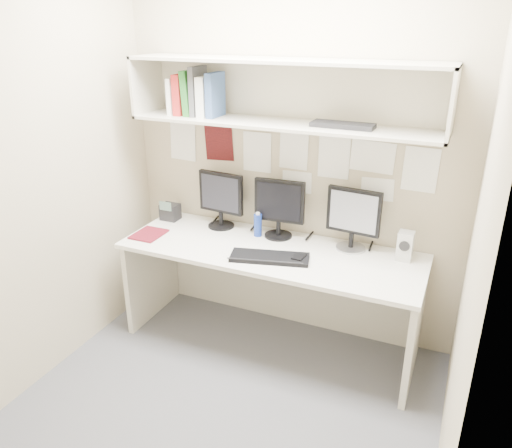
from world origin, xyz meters
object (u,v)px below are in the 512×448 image
at_px(monitor_center, 279,206).
at_px(speaker, 405,246).
at_px(desk_phone, 170,212).
at_px(monitor_left, 221,197).
at_px(monitor_right, 353,216).
at_px(keyboard, 270,257).
at_px(desk, 270,296).
at_px(maroon_notebook, 149,234).

distance_m(monitor_center, speaker, 0.87).
bearing_deg(desk_phone, speaker, 0.51).
xyz_separation_m(monitor_left, speaker, (1.31, -0.03, -0.13)).
xyz_separation_m(monitor_right, keyboard, (-0.43, -0.37, -0.22)).
height_order(desk, monitor_left, monitor_left).
bearing_deg(keyboard, monitor_left, 130.91).
height_order(desk, monitor_right, monitor_right).
distance_m(desk, monitor_right, 0.80).
bearing_deg(monitor_left, keyboard, -29.13).
bearing_deg(speaker, keyboard, -155.32).
xyz_separation_m(speaker, desk_phone, (-1.73, -0.01, -0.03)).
distance_m(monitor_left, monitor_right, 0.96).
bearing_deg(keyboard, desk, 94.60).
relative_size(monitor_center, speaker, 2.18).
distance_m(monitor_center, desk_phone, 0.88).
bearing_deg(keyboard, speaker, 8.92).
bearing_deg(monitor_right, maroon_notebook, -159.88).
bearing_deg(speaker, maroon_notebook, -167.90).
height_order(monitor_center, keyboard, monitor_center).
height_order(monitor_left, monitor_center, monitor_center).
xyz_separation_m(desk, maroon_notebook, (-0.87, -0.13, 0.37)).
bearing_deg(monitor_center, monitor_left, 176.37).
relative_size(monitor_left, speaker, 2.17).
bearing_deg(monitor_left, desk, -19.09).
xyz_separation_m(monitor_left, keyboard, (0.53, -0.37, -0.21)).
bearing_deg(desk_phone, maroon_notebook, -85.69).
xyz_separation_m(monitor_right, desk_phone, (-1.38, -0.04, -0.17)).
bearing_deg(keyboard, monitor_right, 25.73).
distance_m(keyboard, maroon_notebook, 0.93).
bearing_deg(monitor_center, keyboard, -81.27).
xyz_separation_m(monitor_right, maroon_notebook, (-1.36, -0.35, -0.22)).
bearing_deg(maroon_notebook, monitor_right, 14.21).
height_order(desk, keyboard, keyboard).
distance_m(monitor_right, keyboard, 0.61).
relative_size(monitor_left, keyboard, 0.82).
distance_m(monitor_right, speaker, 0.37).
distance_m(desk, monitor_center, 0.63).
relative_size(monitor_left, monitor_right, 0.98).
bearing_deg(keyboard, maroon_notebook, 164.81).
distance_m(keyboard, desk_phone, 1.00).
relative_size(monitor_right, keyboard, 0.83).
bearing_deg(desk, desk_phone, 168.47).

